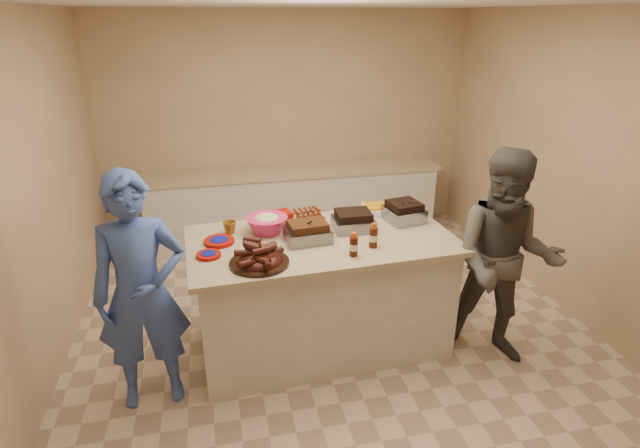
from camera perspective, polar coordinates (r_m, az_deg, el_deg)
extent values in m
cube|color=#47230F|center=(3.89, -1.39, -1.96)|extent=(0.36, 0.28, 0.10)
cube|color=black|center=(4.11, 3.80, -0.60)|extent=(0.33, 0.28, 0.10)
cube|color=gray|center=(4.33, 9.49, 0.37)|extent=(0.34, 0.34, 0.12)
cylinder|color=silver|center=(4.32, -1.31, 0.64)|extent=(0.33, 0.33, 0.05)
cube|color=orange|center=(4.47, 6.89, 1.23)|extent=(0.35, 0.28, 0.08)
cylinder|color=#3A1308|center=(3.66, 3.83, -3.63)|extent=(0.06, 0.06, 0.18)
cylinder|color=#3A1308|center=(3.81, 6.07, -2.61)|extent=(0.07, 0.07, 0.19)
cylinder|color=#E5C400|center=(3.96, -2.92, -1.54)|extent=(0.05, 0.05, 0.12)
imported|color=silver|center=(4.16, -1.44, -0.25)|extent=(0.15, 0.05, 0.14)
cylinder|color=#910B02|center=(3.93, -11.44, -2.13)|extent=(0.24, 0.24, 0.03)
cylinder|color=#910B02|center=(3.73, -12.60, -3.65)|extent=(0.19, 0.19, 0.02)
imported|color=brown|center=(4.09, -10.23, -1.05)|extent=(0.11, 0.11, 0.11)
cube|color=#910B02|center=(4.23, -4.67, 0.06)|extent=(0.23, 0.19, 0.10)
imported|color=#3D5AB1|center=(4.11, -18.08, -18.04)|extent=(0.78, 1.78, 0.41)
imported|color=#53504B|center=(4.53, 18.80, -13.86)|extent=(1.58, 1.94, 0.66)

